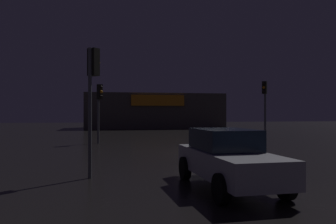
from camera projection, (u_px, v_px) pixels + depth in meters
name	position (u px, v px, depth m)	size (l,w,h in m)	color
ground_plane	(205.00, 153.00, 17.94)	(120.00, 120.00, 0.00)	black
store_building	(153.00, 111.00, 47.92)	(18.64, 8.20, 4.72)	#4C4742
traffic_signal_main	(265.00, 100.00, 26.04)	(0.42, 0.42, 4.51)	#595B60
traffic_signal_opposite	(99.00, 102.00, 23.39)	(0.41, 0.43, 4.05)	#595B60
traffic_signal_cross_right	(93.00, 80.00, 11.01)	(0.42, 0.42, 4.17)	#595B60
car_near	(227.00, 158.00, 9.51)	(2.03, 4.62, 1.63)	#B7B7BF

